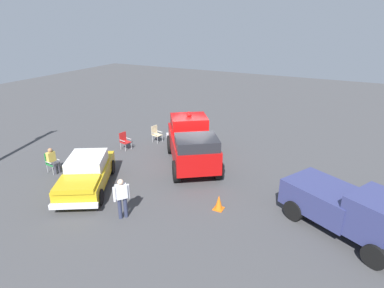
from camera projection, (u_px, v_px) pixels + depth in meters
The scene contains 10 objects.
ground_plane at pixel (190, 162), 17.44m from camera, with size 60.00×60.00×0.00m, color #424244.
vintage_fire_truck at pixel (191, 142), 16.89m from camera, with size 6.12×5.20×2.59m.
classic_hot_rod at pixel (86, 174), 14.46m from camera, with size 4.70×3.79×1.46m.
parked_pickup at pixel (349, 209), 11.33m from camera, with size 3.86×5.08×1.90m.
lawn_chair_near_truck at pixel (51, 161), 16.11m from camera, with size 0.55×0.54×1.02m.
lawn_chair_by_car at pixel (124, 140), 18.92m from camera, with size 0.60×0.60×1.02m.
lawn_chair_spare at pixel (156, 133), 20.08m from camera, with size 0.59×0.59×1.02m.
spectator_seated at pixel (53, 159), 16.01m from camera, with size 0.42×0.56×1.29m.
spectator_standing at pixel (122, 196), 12.22m from camera, with size 0.57×0.47×1.68m.
traffic_cone at pixel (219, 203), 13.01m from camera, with size 0.40×0.40×0.64m.
Camera 1 is at (14.11, 7.27, 7.30)m, focal length 30.03 mm.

